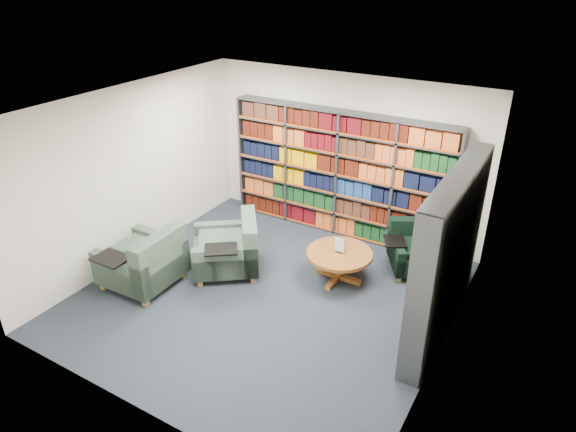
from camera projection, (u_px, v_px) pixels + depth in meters
The scene contains 7 objects.
room_shell at pixel (266, 210), 6.91m from camera, with size 5.02×5.02×2.82m.
bookshelf_back at pixel (339, 174), 8.85m from camera, with size 4.00×0.28×2.20m.
bookshelf_right at pixel (448, 255), 6.46m from camera, with size 0.28×2.50×2.20m.
chair_teal_left at pixel (232, 250), 8.02m from camera, with size 1.36×1.38×0.89m.
chair_green_right at pixel (416, 250), 8.12m from camera, with size 1.12×1.12×0.74m.
chair_teal_front at pixel (146, 264), 7.63m from camera, with size 1.04×1.20×0.93m.
coffee_table at pixel (339, 258), 7.77m from camera, with size 1.01×1.01×0.71m.
Camera 1 is at (3.40, -5.20, 4.45)m, focal length 32.00 mm.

